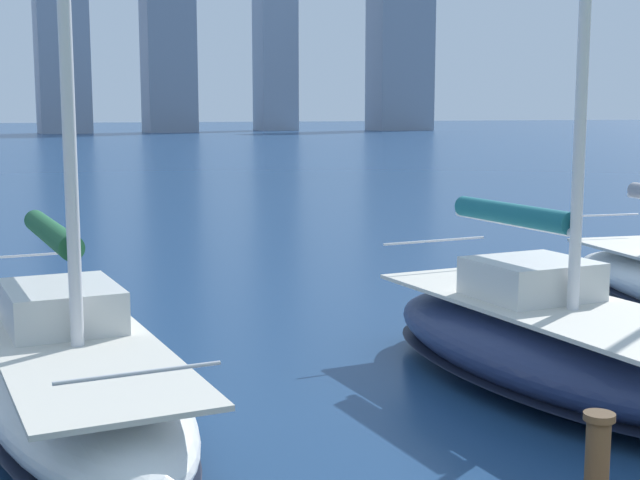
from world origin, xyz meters
The scene contains 3 objects.
sailboat_teal centered at (-3.29, -5.70, 0.75)m, with size 2.90×6.74×13.09m.
sailboat_forest centered at (3.17, -7.05, 0.66)m, with size 2.58×8.06×9.74m.
mooring_post centered at (-0.21, -1.10, 1.07)m, with size 0.26×0.26×0.91m.
Camera 1 is at (4.69, 4.36, 3.95)m, focal length 50.00 mm.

